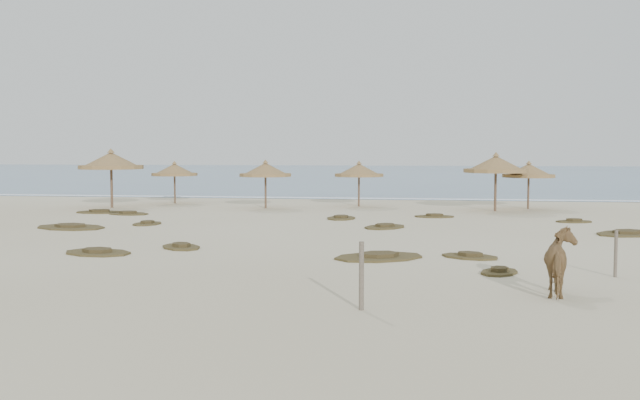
# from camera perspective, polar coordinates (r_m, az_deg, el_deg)

# --- Properties ---
(ground) EXTENTS (160.00, 160.00, 0.00)m
(ground) POSITION_cam_1_polar(r_m,az_deg,el_deg) (20.51, -3.10, -4.74)
(ground) COLOR beige
(ground) RESTS_ON ground
(ocean) EXTENTS (200.00, 100.00, 0.01)m
(ocean) POSITION_cam_1_polar(r_m,az_deg,el_deg) (94.99, 6.04, 2.10)
(ocean) COLOR #2C5484
(ocean) RESTS_ON ground
(foam_line) EXTENTS (70.00, 0.60, 0.01)m
(foam_line) POSITION_cam_1_polar(r_m,az_deg,el_deg) (46.14, 3.40, 0.13)
(foam_line) COLOR silver
(foam_line) RESTS_ON ground
(palapa_0) EXTENTS (4.27, 4.27, 3.23)m
(palapa_0) POSITION_cam_1_polar(r_m,az_deg,el_deg) (40.19, -16.37, 2.97)
(palapa_0) COLOR brown
(palapa_0) RESTS_ON ground
(palapa_1) EXTENTS (3.33, 3.33, 2.50)m
(palapa_1) POSITION_cam_1_polar(r_m,az_deg,el_deg) (42.61, -11.56, 2.33)
(palapa_1) COLOR brown
(palapa_1) RESTS_ON ground
(palapa_2) EXTENTS (3.18, 3.18, 2.62)m
(palapa_2) POSITION_cam_1_polar(r_m,az_deg,el_deg) (38.34, -4.38, 2.37)
(palapa_2) COLOR brown
(palapa_2) RESTS_ON ground
(palapa_3) EXTENTS (3.20, 3.20, 2.55)m
(palapa_3) POSITION_cam_1_polar(r_m,az_deg,el_deg) (39.53, 3.14, 2.34)
(palapa_3) COLOR brown
(palapa_3) RESTS_ON ground
(palapa_4) EXTENTS (3.24, 3.24, 2.58)m
(palapa_4) POSITION_cam_1_polar(r_m,az_deg,el_deg) (39.32, 16.36, 2.21)
(palapa_4) COLOR brown
(palapa_4) RESTS_ON ground
(palapa_5) EXTENTS (3.59, 3.59, 3.04)m
(palapa_5) POSITION_cam_1_polar(r_m,az_deg,el_deg) (37.46, 13.89, 2.72)
(palapa_5) COLOR brown
(palapa_5) RESTS_ON ground
(horse) EXTENTS (0.92, 1.76, 1.43)m
(horse) POSITION_cam_1_polar(r_m,az_deg,el_deg) (16.21, 18.85, -4.72)
(horse) COLOR brown
(horse) RESTS_ON ground
(fence_post_near) EXTENTS (0.11, 0.11, 1.34)m
(fence_post_near) POSITION_cam_1_polar(r_m,az_deg,el_deg) (13.97, 3.33, -6.08)
(fence_post_near) COLOR #695B4E
(fence_post_near) RESTS_ON ground
(fence_post_far) EXTENTS (0.09, 0.09, 1.17)m
(fence_post_far) POSITION_cam_1_polar(r_m,az_deg,el_deg) (18.97, 22.58, -3.98)
(fence_post_far) COLOR #695B4E
(fence_post_far) RESTS_ON ground
(scrub_1) EXTENTS (3.59, 2.89, 0.16)m
(scrub_1) POSITION_cam_1_polar(r_m,az_deg,el_deg) (30.31, -19.33, -2.03)
(scrub_1) COLOR #4E4422
(scrub_1) RESTS_ON ground
(scrub_2) EXTENTS (1.95, 2.05, 0.16)m
(scrub_2) POSITION_cam_1_polar(r_m,az_deg,el_deg) (23.20, -11.06, -3.67)
(scrub_2) COLOR #4E4422
(scrub_2) RESTS_ON ground
(scrub_3) EXTENTS (2.24, 2.56, 0.16)m
(scrub_3) POSITION_cam_1_polar(r_m,az_deg,el_deg) (28.82, 5.22, -2.12)
(scrub_3) COLOR #4E4422
(scrub_3) RESTS_ON ground
(scrub_4) EXTENTS (2.01, 1.72, 0.16)m
(scrub_4) POSITION_cam_1_polar(r_m,az_deg,el_deg) (21.20, 11.90, -4.40)
(scrub_4) COLOR #4E4422
(scrub_4) RESTS_ON ground
(scrub_5) EXTENTS (3.22, 3.11, 0.16)m
(scrub_5) POSITION_cam_1_polar(r_m,az_deg,el_deg) (28.75, 23.37, -2.45)
(scrub_5) COLOR #4E4422
(scrub_5) RESTS_ON ground
(scrub_6) EXTENTS (2.51, 2.00, 0.16)m
(scrub_6) POSITION_cam_1_polar(r_m,az_deg,el_deg) (35.91, -15.10, -1.03)
(scrub_6) COLOR #4E4422
(scrub_6) RESTS_ON ground
(scrub_7) EXTENTS (1.93, 1.32, 0.16)m
(scrub_7) POSITION_cam_1_polar(r_m,az_deg,el_deg) (33.65, 9.14, -1.28)
(scrub_7) COLOR #4E4422
(scrub_7) RESTS_ON ground
(scrub_9) EXTENTS (3.25, 2.90, 0.16)m
(scrub_9) POSITION_cam_1_polar(r_m,az_deg,el_deg) (20.73, 4.73, -4.52)
(scrub_9) COLOR #4E4422
(scrub_9) RESTS_ON ground
(scrub_10) EXTENTS (1.78, 1.36, 0.16)m
(scrub_10) POSITION_cam_1_polar(r_m,az_deg,el_deg) (32.78, 19.65, -1.60)
(scrub_10) COLOR #4E4422
(scrub_10) RESTS_ON ground
(scrub_11) EXTENTS (2.54, 2.01, 0.16)m
(scrub_11) POSITION_cam_1_polar(r_m,az_deg,el_deg) (22.56, -17.37, -3.99)
(scrub_11) COLOR #4E4422
(scrub_11) RESTS_ON ground
(scrub_12) EXTENTS (1.34, 1.57, 0.16)m
(scrub_12) POSITION_cam_1_polar(r_m,az_deg,el_deg) (18.69, 14.14, -5.56)
(scrub_12) COLOR #4E4422
(scrub_12) RESTS_ON ground
(scrub_13) EXTENTS (1.38, 2.04, 0.16)m
(scrub_13) POSITION_cam_1_polar(r_m,az_deg,el_deg) (32.43, 1.70, -1.42)
(scrub_13) COLOR #4E4422
(scrub_13) RESTS_ON ground
(scrub_14) EXTENTS (1.17, 1.72, 0.16)m
(scrub_14) POSITION_cam_1_polar(r_m,az_deg,el_deg) (30.82, -13.65, -1.82)
(scrub_14) COLOR #4E4422
(scrub_14) RESTS_ON ground
(scrub_15) EXTENTS (2.40, 1.57, 0.16)m
(scrub_15) POSITION_cam_1_polar(r_m,az_deg,el_deg) (37.22, -17.23, -0.90)
(scrub_15) COLOR #4E4422
(scrub_15) RESTS_ON ground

